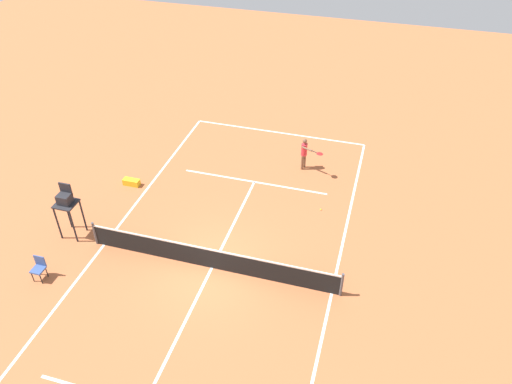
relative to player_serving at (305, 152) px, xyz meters
name	(u,v)px	position (x,y,z in m)	size (l,w,h in m)	color
ground_plane	(212,268)	(1.98, 7.43, -0.97)	(60.00, 60.00, 0.00)	#B76038
court_lines	(212,268)	(1.98, 7.43, -0.96)	(9.19, 20.91, 0.01)	white
tennis_net	(211,258)	(1.98, 7.43, -0.47)	(9.79, 0.10, 1.07)	#4C4C51
player_serving	(305,152)	(0.00, 0.00, 0.00)	(1.15, 0.93, 1.63)	brown
tennis_ball	(321,209)	(-1.35, 2.90, -0.93)	(0.07, 0.07, 0.07)	#CCE033
umpire_chair	(66,203)	(7.99, 7.18, 0.64)	(0.80, 0.80, 2.41)	#232328
courtside_chair_near	(39,267)	(7.81, 9.63, -0.43)	(0.44, 0.46, 0.95)	#262626
equipment_bag	(131,182)	(7.34, 3.49, -0.82)	(0.76, 0.32, 0.30)	yellow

